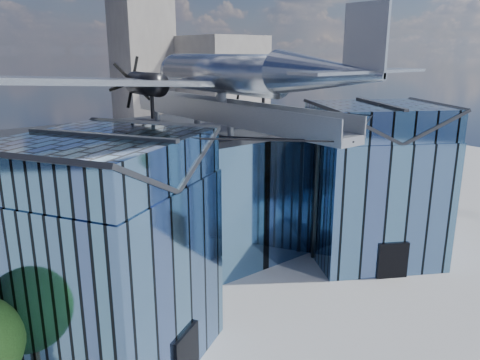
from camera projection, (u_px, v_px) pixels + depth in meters
ground_plane at (259, 290)px, 31.30m from camera, size 120.00×120.00×0.00m
museum at (208, 191)px, 34.21m from camera, size 32.88×24.50×17.60m
bg_towers at (39, 90)px, 67.58m from camera, size 77.00×24.50×26.00m
tree_side_e at (376, 164)px, 50.83m from camera, size 3.49×3.49×5.25m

